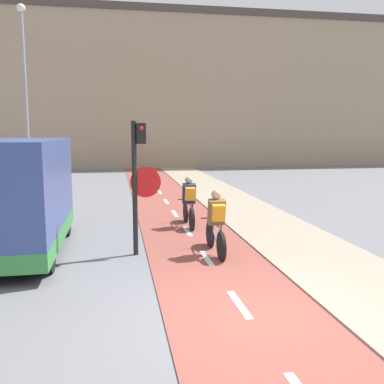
# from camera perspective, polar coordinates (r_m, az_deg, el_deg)

# --- Properties ---
(ground_plane) EXTENTS (120.00, 120.00, 0.00)m
(ground_plane) POSITION_cam_1_polar(r_m,az_deg,el_deg) (6.56, 7.60, -16.47)
(ground_plane) COLOR slate
(bike_lane) EXTENTS (2.48, 60.00, 0.02)m
(bike_lane) POSITION_cam_1_polar(r_m,az_deg,el_deg) (6.57, 7.58, -16.35)
(bike_lane) COLOR brown
(bike_lane) RESTS_ON ground_plane
(building_row_background) EXTENTS (60.00, 5.20, 11.37)m
(building_row_background) POSITION_cam_1_polar(r_m,az_deg,el_deg) (33.50, -7.02, 13.23)
(building_row_background) COLOR gray
(building_row_background) RESTS_ON ground_plane
(traffic_light_pole) EXTENTS (0.67, 0.25, 2.94)m
(traffic_light_pole) POSITION_cam_1_polar(r_m,az_deg,el_deg) (9.33, -7.15, 2.59)
(traffic_light_pole) COLOR black
(traffic_light_pole) RESTS_ON ground_plane
(street_lamp_far) EXTENTS (0.36, 0.36, 8.10)m
(street_lamp_far) POSITION_cam_1_polar(r_m,az_deg,el_deg) (20.67, -21.38, 13.53)
(street_lamp_far) COLOR gray
(street_lamp_far) RESTS_ON ground_plane
(cyclist_near) EXTENTS (0.46, 1.72, 1.45)m
(cyclist_near) POSITION_cam_1_polar(r_m,az_deg,el_deg) (9.45, 3.25, -4.21)
(cyclist_near) COLOR black
(cyclist_near) RESTS_ON ground_plane
(cyclist_far) EXTENTS (0.46, 1.69, 1.45)m
(cyclist_far) POSITION_cam_1_polar(r_m,az_deg,el_deg) (12.15, -0.41, -1.41)
(cyclist_far) COLOR black
(cyclist_far) RESTS_ON ground_plane
(van) EXTENTS (2.16, 4.62, 2.54)m
(van) POSITION_cam_1_polar(r_m,az_deg,el_deg) (10.21, -22.97, -0.80)
(van) COLOR #334784
(van) RESTS_ON ground_plane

